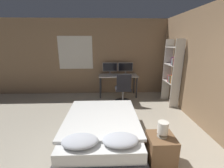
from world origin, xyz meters
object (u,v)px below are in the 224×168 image
at_px(bedside_lamp, 163,128).
at_px(bookshelf, 173,71).
at_px(nightstand, 161,150).
at_px(keyboard, 119,76).
at_px(bed, 102,129).
at_px(monitor_right, 126,67).
at_px(computer_mouse, 127,76).
at_px(desk, 118,78).
at_px(monitor_left, 110,67).
at_px(office_chair, 123,91).

xyz_separation_m(bedside_lamp, bookshelf, (1.16, 2.38, 0.42)).
height_order(nightstand, keyboard, keyboard).
distance_m(bed, monitor_right, 3.01).
height_order(bed, computer_mouse, computer_mouse).
distance_m(bed, computer_mouse, 2.60).
distance_m(desk, keyboard, 0.23).
bearing_deg(desk, keyboard, -90.00).
relative_size(monitor_left, computer_mouse, 7.65).
bearing_deg(bed, bookshelf, 39.76).
relative_size(bed, desk, 1.39).
xyz_separation_m(bed, monitor_right, (0.81, 2.80, 0.77)).
height_order(desk, monitor_right, monitor_right).
height_order(desk, keyboard, keyboard).
bearing_deg(bedside_lamp, computer_mouse, 92.81).
xyz_separation_m(desk, monitor_left, (-0.29, 0.20, 0.35)).
relative_size(bedside_lamp, desk, 0.18).
bearing_deg(bedside_lamp, bed, 147.13).
bearing_deg(desk, bedside_lamp, -82.27).
bearing_deg(bookshelf, computer_mouse, 153.71).
bearing_deg(monitor_left, nightstand, -78.06).
relative_size(computer_mouse, bookshelf, 0.03).
relative_size(bedside_lamp, computer_mouse, 3.61).
height_order(bed, desk, desk).
xyz_separation_m(monitor_right, keyboard, (-0.29, -0.39, -0.23)).
height_order(bed, keyboard, keyboard).
distance_m(bed, bookshelf, 2.87).
bearing_deg(monitor_right, office_chair, -101.27).
xyz_separation_m(bedside_lamp, office_chair, (-0.33, 2.54, -0.23)).
xyz_separation_m(monitor_right, bookshelf, (1.31, -1.04, 0.05)).
xyz_separation_m(monitor_left, monitor_right, (0.57, 0.00, 0.00)).
xyz_separation_m(bed, desk, (0.52, 2.60, 0.42)).
relative_size(desk, computer_mouse, 19.58).
relative_size(computer_mouse, office_chair, 0.07).
xyz_separation_m(office_chair, bookshelf, (1.48, -0.16, 0.66)).
distance_m(monitor_left, monitor_right, 0.57).
relative_size(monitor_right, computer_mouse, 7.65).
distance_m(bedside_lamp, keyboard, 3.06).
height_order(monitor_left, keyboard, monitor_left).
bearing_deg(computer_mouse, nightstand, -87.19).
relative_size(bed, monitor_right, 3.55).
bearing_deg(office_chair, monitor_right, 78.73).
xyz_separation_m(bedside_lamp, desk, (-0.44, 3.22, 0.03)).
relative_size(nightstand, desk, 0.36).
distance_m(keyboard, office_chair, 0.62).
relative_size(desk, monitor_right, 2.56).
bearing_deg(computer_mouse, office_chair, -110.21).
bearing_deg(monitor_right, computer_mouse, -89.56).
height_order(nightstand, monitor_left, monitor_left).
bearing_deg(bedside_lamp, monitor_right, 92.54).
bearing_deg(keyboard, nightstand, -81.78).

